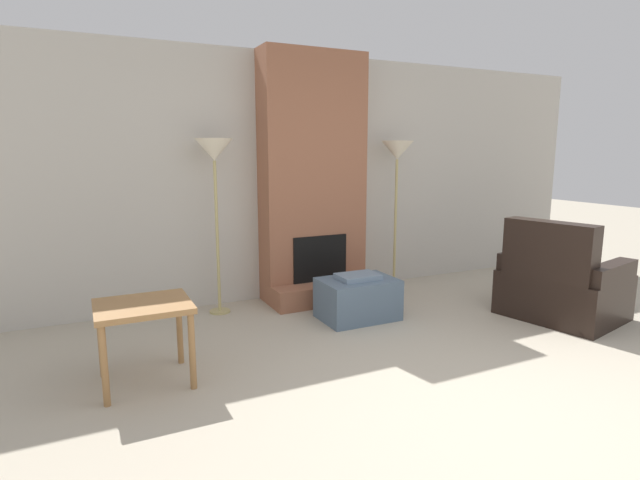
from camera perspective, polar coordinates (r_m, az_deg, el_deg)
name	(u,v)px	position (r m, az deg, el deg)	size (l,w,h in m)	color
ground_plane	(507,415)	(3.42, 20.63, -18.20)	(24.00, 24.00, 0.00)	#B2A893
wall_back	(305,177)	(5.53, -1.73, 7.16)	(7.77, 0.06, 2.60)	#BCB7AD
fireplace	(314,186)	(5.33, -0.73, 6.24)	(1.13, 0.62, 2.60)	#935B42
ottoman	(358,298)	(4.81, 4.33, -6.63)	(0.71, 0.50, 0.44)	slate
armchair	(559,288)	(5.30, 25.66, -4.97)	(1.06, 1.14, 0.96)	black
side_table	(143,316)	(3.63, -19.53, -8.14)	(0.62, 0.54, 0.57)	#9E7042
floor_lamp_left	(214,158)	(4.88, -11.98, 9.14)	(0.36, 0.36, 1.70)	tan
floor_lamp_right	(397,157)	(5.74, 8.80, 9.31)	(0.36, 0.36, 1.70)	tan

